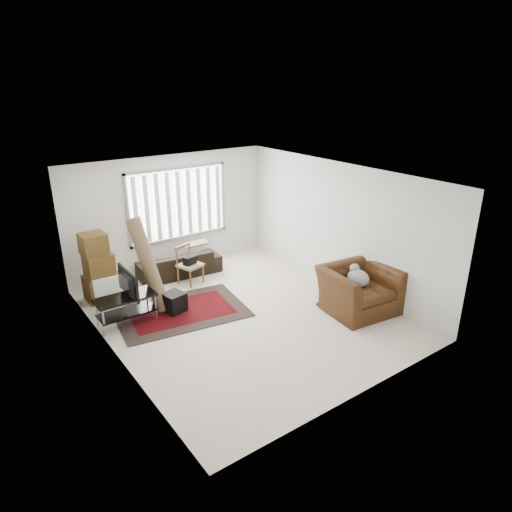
{
  "coord_description": "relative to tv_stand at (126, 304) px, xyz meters",
  "views": [
    {
      "loc": [
        -4.39,
        -6.56,
        4.31
      ],
      "look_at": [
        0.46,
        0.19,
        1.05
      ],
      "focal_mm": 32.0,
      "sensor_mm": 36.0,
      "label": 1
    }
  ],
  "objects": [
    {
      "name": "persian_rug",
      "position": [
        1.01,
        -0.2,
        -0.39
      ],
      "size": [
        2.68,
        1.99,
        0.02
      ],
      "color": "black",
      "rests_on": "ground"
    },
    {
      "name": "white_flatpack",
      "position": [
        -0.08,
        0.72,
        -0.07
      ],
      "size": [
        0.53,
        0.26,
        0.66
      ],
      "primitive_type": "cube",
      "rotation": [
        -0.24,
        0.0,
        -0.05
      ],
      "color": "silver",
      "rests_on": "ground"
    },
    {
      "name": "room",
      "position": [
        1.98,
        -0.47,
        1.36
      ],
      "size": [
        6.0,
        6.02,
        2.71
      ],
      "color": "beige",
      "rests_on": "ground"
    },
    {
      "name": "tv",
      "position": [
        -0.0,
        0.0,
        0.41
      ],
      "size": [
        0.12,
        0.89,
        0.51
      ],
      "primitive_type": "imported",
      "rotation": [
        0.0,
        0.0,
        1.57
      ],
      "color": "black",
      "rests_on": "tv_stand"
    },
    {
      "name": "side_chair",
      "position": [
        1.81,
        0.92,
        0.08
      ],
      "size": [
        0.58,
        0.58,
        0.86
      ],
      "rotation": [
        0.0,
        0.0,
        0.29
      ],
      "color": "#827455",
      "rests_on": "ground"
    },
    {
      "name": "armchair",
      "position": [
        3.91,
        -2.17,
        0.12
      ],
      "size": [
        1.52,
        1.36,
        1.02
      ],
      "rotation": [
        0.0,
        0.0,
        -0.12
      ],
      "color": "#3C200C",
      "rests_on": "ground"
    },
    {
      "name": "rolled_rug",
      "position": [
        0.61,
        0.27,
        0.54
      ],
      "size": [
        0.62,
        0.88,
        1.88
      ],
      "primitive_type": "cylinder",
      "rotation": [
        -0.31,
        0.0,
        0.45
      ],
      "color": "brown",
      "rests_on": "ground"
    },
    {
      "name": "sofa",
      "position": [
        1.83,
        1.47,
        -0.03
      ],
      "size": [
        1.96,
        0.99,
        0.73
      ],
      "primitive_type": "imported",
      "rotation": [
        0.0,
        0.0,
        3.05
      ],
      "color": "black",
      "rests_on": "ground"
    },
    {
      "name": "subwoofer",
      "position": [
        0.91,
        -0.12,
        -0.19
      ],
      "size": [
        0.45,
        0.45,
        0.38
      ],
      "primitive_type": "cube",
      "rotation": [
        0.0,
        0.0,
        0.22
      ],
      "color": "black",
      "rests_on": "persian_rug"
    },
    {
      "name": "tv_stand",
      "position": [
        0.0,
        0.0,
        0.0
      ],
      "size": [
        1.1,
        0.49,
        0.55
      ],
      "color": "black",
      "rests_on": "ground"
    },
    {
      "name": "moving_boxes",
      "position": [
        -0.07,
        1.28,
        0.27
      ],
      "size": [
        0.61,
        0.56,
        1.43
      ],
      "color": "brown",
      "rests_on": "ground"
    }
  ]
}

